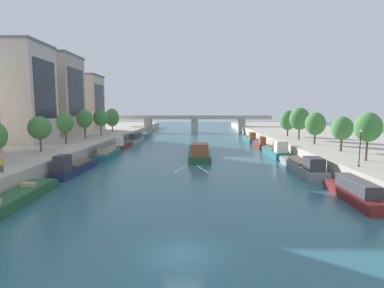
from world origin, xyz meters
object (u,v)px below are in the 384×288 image
(moored_boat_right_second, at_px, (260,144))
(moored_boat_right_midway, at_px, (250,138))
(tree_left_by_lamp, at_px, (101,118))
(tree_right_second, at_px, (315,124))
(moored_boat_left_end, at_px, (15,198))
(tree_left_nearest, at_px, (40,128))
(person_on_quay, at_px, (1,164))
(tree_left_third, at_px, (85,119))
(tree_right_third, at_px, (300,119))
(moored_boat_left_lone, at_px, (144,135))
(tree_left_far, at_px, (65,123))
(barge_midriver, at_px, (199,152))
(moored_boat_left_near, at_px, (74,167))
(moored_boat_right_end, at_px, (353,192))
(tree_right_past_mid, at_px, (288,120))
(tree_right_midway, at_px, (368,127))
(moored_boat_right_downstream, at_px, (276,151))
(moored_boat_right_gap_after, at_px, (302,166))
(moored_boat_left_second, at_px, (136,138))
(tree_right_distant, at_px, (342,128))
(bridge_far, at_px, (195,122))
(moored_boat_left_upstream, at_px, (108,152))
(lamppost_right_bank, at_px, (360,147))
(moored_boat_left_gap_after, at_px, (123,145))
(tree_left_end_of_row, at_px, (112,118))

(moored_boat_right_second, relative_size, moored_boat_right_midway, 0.80)
(tree_left_by_lamp, bearing_deg, tree_right_second, -22.12)
(moored_boat_left_end, bearing_deg, tree_left_by_lamp, 98.18)
(tree_left_nearest, relative_size, person_on_quay, 3.60)
(tree_left_third, height_order, tree_right_third, tree_right_third)
(moored_boat_left_lone, height_order, tree_left_far, tree_left_far)
(tree_left_third, xyz_separation_m, person_on_quay, (4.60, -37.62, -3.83))
(barge_midriver, distance_m, moored_boat_left_end, 36.29)
(barge_midriver, distance_m, moored_boat_left_lone, 44.22)
(moored_boat_left_near, height_order, tree_left_by_lamp, tree_left_by_lamp)
(moored_boat_right_end, distance_m, person_on_quay, 38.31)
(moored_boat_right_end, xyz_separation_m, moored_boat_right_second, (-0.60, 44.00, -0.14))
(moored_boat_right_second, xyz_separation_m, tree_right_past_mid, (7.75, 3.05, 5.79))
(tree_right_midway, bearing_deg, tree_left_by_lamp, 141.45)
(moored_boat_right_downstream, distance_m, tree_right_second, 9.32)
(moored_boat_right_gap_after, bearing_deg, tree_left_third, 150.24)
(barge_midriver, xyz_separation_m, moored_boat_left_second, (-18.00, 25.12, 0.21))
(moored_boat_left_second, relative_size, moored_boat_left_lone, 1.08)
(tree_right_midway, bearing_deg, moored_boat_right_midway, 98.85)
(moored_boat_right_downstream, bearing_deg, tree_left_far, -177.95)
(tree_right_distant, distance_m, bridge_far, 77.52)
(barge_midriver, height_order, moored_boat_right_downstream, moored_boat_right_downstream)
(tree_left_far, bearing_deg, moored_boat_left_upstream, -5.93)
(barge_midriver, distance_m, tree_left_nearest, 29.24)
(tree_right_third, bearing_deg, tree_right_past_mid, 90.37)
(tree_left_by_lamp, distance_m, tree_right_third, 50.42)
(tree_right_third, bearing_deg, tree_left_nearest, -157.81)
(bridge_far, bearing_deg, moored_boat_left_lone, -126.36)
(tree_left_by_lamp, xyz_separation_m, person_on_quay, (3.90, -47.37, -3.69))
(lamppost_right_bank, bearing_deg, moored_boat_right_downstream, 98.46)
(tree_right_third, height_order, lamppost_right_bank, tree_right_third)
(moored_boat_right_downstream, height_order, tree_right_midway, tree_right_midway)
(barge_midriver, xyz_separation_m, bridge_far, (-1.37, 63.28, 3.46))
(moored_boat_right_second, bearing_deg, tree_left_by_lamp, 172.95)
(moored_boat_right_second, distance_m, tree_right_past_mid, 10.14)
(moored_boat_left_gap_after, height_order, bridge_far, bridge_far)
(tree_right_distant, xyz_separation_m, person_on_quay, (-45.99, -17.65, -2.91))
(moored_boat_right_second, relative_size, bridge_far, 0.17)
(moored_boat_right_end, relative_size, tree_left_end_of_row, 1.54)
(tree_left_third, height_order, tree_right_past_mid, tree_left_third)
(tree_left_nearest, distance_m, tree_right_third, 53.55)
(tree_left_third, bearing_deg, moored_boat_left_near, -72.96)
(tree_left_far, xyz_separation_m, bridge_far, (25.55, 63.78, -2.43))
(tree_left_end_of_row, distance_m, tree_right_midway, 71.40)
(barge_midriver, distance_m, tree_right_distant, 26.33)
(tree_left_by_lamp, bearing_deg, lamppost_right_bank, -43.55)
(moored_boat_right_downstream, distance_m, tree_left_by_lamp, 46.31)
(moored_boat_left_lone, xyz_separation_m, tree_left_third, (-8.54, -30.32, 6.64))
(moored_boat_left_upstream, bearing_deg, moored_boat_right_gap_after, -21.03)
(moored_boat_right_second, distance_m, tree_left_end_of_row, 45.98)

